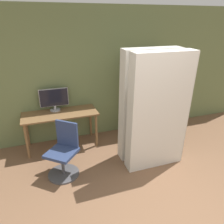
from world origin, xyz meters
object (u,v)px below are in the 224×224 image
at_px(office_chair, 64,155).
at_px(mattress_far, 149,106).
at_px(monitor, 54,99).
at_px(bookshelf, 140,94).
at_px(mattress_near, 159,113).

xyz_separation_m(office_chair, mattress_far, (1.56, 0.07, 0.64)).
bearing_deg(monitor, office_chair, -90.50).
relative_size(office_chair, mattress_far, 0.45).
height_order(bookshelf, mattress_far, mattress_far).
bearing_deg(mattress_near, office_chair, 169.68).
bearing_deg(bookshelf, mattress_near, -103.71).
height_order(bookshelf, mattress_near, mattress_near).
distance_m(monitor, bookshelf, 1.88).
bearing_deg(bookshelf, mattress_far, -108.29).
distance_m(mattress_near, mattress_far, 0.35).
bearing_deg(mattress_far, bookshelf, 71.71).
xyz_separation_m(mattress_near, mattress_far, (0.00, 0.35, -0.00)).
distance_m(office_chair, mattress_far, 1.69).
height_order(office_chair, bookshelf, bookshelf).
bearing_deg(monitor, mattress_near, -41.27).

